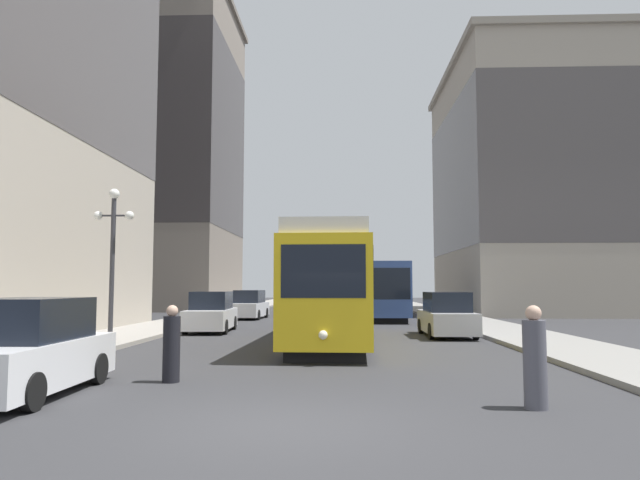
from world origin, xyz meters
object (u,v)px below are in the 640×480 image
object	(u,v)px
pedestrian_crossing_near	(535,360)
lamp_post_left_near	(113,240)
parked_car_left_near	(211,313)
transit_bus	(381,288)
parked_car_left_far	(26,350)
streetcar	(334,285)
pedestrian_crossing_far	(172,346)
parked_car_left_mid	(249,306)
parked_car_right_far	(446,316)

from	to	relation	value
pedestrian_crossing_near	lamp_post_left_near	xyz separation A→B (m)	(-11.09, 9.39, 2.82)
parked_car_left_near	lamp_post_left_near	xyz separation A→B (m)	(-1.90, -6.71, 2.78)
transit_bus	parked_car_left_far	distance (m)	28.03
streetcar	pedestrian_crossing_near	bearing A→B (deg)	-70.95
parked_car_left_near	pedestrian_crossing_far	bearing A→B (deg)	-83.48
parked_car_left_mid	lamp_post_left_near	size ratio (longest dim) A/B	0.90
parked_car_left_far	parked_car_right_far	bearing A→B (deg)	51.12
parked_car_left_far	lamp_post_left_near	world-z (taller)	lamp_post_left_near
streetcar	parked_car_left_far	distance (m)	11.99
parked_car_left_far	pedestrian_crossing_far	size ratio (longest dim) A/B	2.67
pedestrian_crossing_near	pedestrian_crossing_far	world-z (taller)	pedestrian_crossing_near
parked_car_left_mid	lamp_post_left_near	world-z (taller)	lamp_post_left_near
parked_car_left_mid	parked_car_left_near	bearing A→B (deg)	-87.49
parked_car_left_mid	parked_car_right_far	size ratio (longest dim) A/B	0.99
parked_car_left_mid	pedestrian_crossing_near	xyz separation A→B (m)	(9.18, -26.75, -0.04)
streetcar	parked_car_left_far	bearing A→B (deg)	-116.58
streetcar	transit_bus	distance (m)	16.44
parked_car_right_far	lamp_post_left_near	size ratio (longest dim) A/B	0.90
streetcar	pedestrian_crossing_near	xyz separation A→B (m)	(3.55, -11.31, -1.30)
transit_bus	parked_car_left_mid	distance (m)	8.56
parked_car_right_far	pedestrian_crossing_near	xyz separation A→B (m)	(-1.05, -14.09, -0.04)
parked_car_left_mid	parked_car_right_far	bearing A→B (deg)	-48.52
pedestrian_crossing_near	parked_car_left_far	bearing A→B (deg)	-49.71
transit_bus	streetcar	bearing A→B (deg)	-100.04
pedestrian_crossing_near	lamp_post_left_near	world-z (taller)	lamp_post_left_near
parked_car_right_far	lamp_post_left_near	world-z (taller)	lamp_post_left_near
parked_car_left_far	pedestrian_crossing_far	xyz separation A→B (m)	(2.28, 1.61, -0.08)
pedestrian_crossing_near	streetcar	bearing A→B (deg)	-117.28
streetcar	lamp_post_left_near	size ratio (longest dim) A/B	2.44
parked_car_right_far	pedestrian_crossing_far	xyz separation A→B (m)	(-7.95, -11.67, -0.08)
transit_bus	pedestrian_crossing_far	world-z (taller)	transit_bus
pedestrian_crossing_far	parked_car_left_mid	bearing A→B (deg)	-55.99
parked_car_right_far	pedestrian_crossing_near	bearing A→B (deg)	85.67
parked_car_left_far	parked_car_left_mid	bearing A→B (deg)	88.75
parked_car_left_mid	lamp_post_left_near	bearing A→B (deg)	-93.72
transit_bus	parked_car_left_mid	bearing A→B (deg)	-175.02
parked_car_left_mid	pedestrian_crossing_far	xyz separation A→B (m)	(2.28, -24.33, -0.08)
parked_car_left_near	parked_car_left_mid	world-z (taller)	same
pedestrian_crossing_near	transit_bus	bearing A→B (deg)	-133.17
pedestrian_crossing_far	transit_bus	bearing A→B (deg)	-75.18
streetcar	parked_car_left_near	distance (m)	7.50
streetcar	parked_car_left_far	size ratio (longest dim) A/B	2.94
transit_bus	pedestrian_crossing_near	bearing A→B (deg)	-88.64
parked_car_left_mid	pedestrian_crossing_near	size ratio (longest dim) A/B	2.73
parked_car_left_near	pedestrian_crossing_near	distance (m)	18.54
parked_car_left_far	streetcar	bearing A→B (deg)	60.53
pedestrian_crossing_far	lamp_post_left_near	size ratio (longest dim) A/B	0.31
parked_car_left_near	parked_car_right_far	xyz separation A→B (m)	(10.24, -2.01, 0.00)
parked_car_left_mid	parked_car_left_far	size ratio (longest dim) A/B	1.08
parked_car_left_far	lamp_post_left_near	distance (m)	9.22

